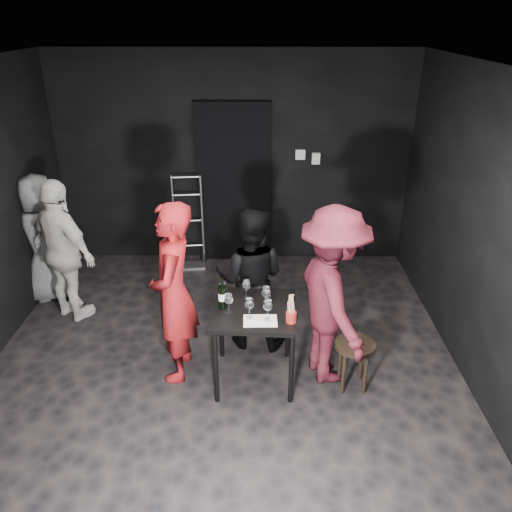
{
  "coord_description": "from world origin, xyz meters",
  "views": [
    {
      "loc": [
        0.35,
        -3.75,
        3.07
      ],
      "look_at": [
        0.31,
        0.25,
        1.1
      ],
      "focal_mm": 35.0,
      "sensor_mm": 36.0,
      "label": 1
    }
  ],
  "objects_px": {
    "bystander_grey": "(45,239)",
    "wine_bottle": "(223,296)",
    "server_red": "(173,283)",
    "woman_black": "(250,281)",
    "hand_truck": "(190,249)",
    "bystander_cream": "(63,248)",
    "man_maroon": "(333,288)",
    "tasting_table": "(254,318)",
    "stool": "(354,352)",
    "breadstick_cup": "(291,309)"
  },
  "relations": [
    {
      "from": "bystander_grey",
      "to": "wine_bottle",
      "type": "distance_m",
      "value": 2.58
    },
    {
      "from": "stool",
      "to": "breadstick_cup",
      "type": "xyz_separation_m",
      "value": [
        -0.57,
        -0.09,
        0.49
      ]
    },
    {
      "from": "tasting_table",
      "to": "bystander_grey",
      "type": "height_order",
      "value": "bystander_grey"
    },
    {
      "from": "stool",
      "to": "server_red",
      "type": "height_order",
      "value": "server_red"
    },
    {
      "from": "server_red",
      "to": "wine_bottle",
      "type": "bearing_deg",
      "value": 79.02
    },
    {
      "from": "breadstick_cup",
      "to": "stool",
      "type": "bearing_deg",
      "value": 9.08
    },
    {
      "from": "woman_black",
      "to": "wine_bottle",
      "type": "relative_size",
      "value": 4.65
    },
    {
      "from": "bystander_grey",
      "to": "tasting_table",
      "type": "bearing_deg",
      "value": 119.63
    },
    {
      "from": "man_maroon",
      "to": "breadstick_cup",
      "type": "xyz_separation_m",
      "value": [
        -0.37,
        -0.27,
        -0.05
      ]
    },
    {
      "from": "hand_truck",
      "to": "tasting_table",
      "type": "height_order",
      "value": "hand_truck"
    },
    {
      "from": "server_red",
      "to": "wine_bottle",
      "type": "height_order",
      "value": "server_red"
    },
    {
      "from": "stool",
      "to": "bystander_grey",
      "type": "xyz_separation_m",
      "value": [
        -3.28,
        1.57,
        0.37
      ]
    },
    {
      "from": "man_maroon",
      "to": "breadstick_cup",
      "type": "distance_m",
      "value": 0.46
    },
    {
      "from": "wine_bottle",
      "to": "server_red",
      "type": "bearing_deg",
      "value": 169.6
    },
    {
      "from": "bystander_cream",
      "to": "breadstick_cup",
      "type": "distance_m",
      "value": 2.64
    },
    {
      "from": "stool",
      "to": "hand_truck",
      "type": "bearing_deg",
      "value": 126.16
    },
    {
      "from": "man_maroon",
      "to": "bystander_grey",
      "type": "height_order",
      "value": "man_maroon"
    },
    {
      "from": "tasting_table",
      "to": "wine_bottle",
      "type": "relative_size",
      "value": 2.48
    },
    {
      "from": "server_red",
      "to": "bystander_grey",
      "type": "xyz_separation_m",
      "value": [
        -1.69,
        1.37,
        -0.2
      ]
    },
    {
      "from": "woman_black",
      "to": "man_maroon",
      "type": "height_order",
      "value": "man_maroon"
    },
    {
      "from": "bystander_cream",
      "to": "woman_black",
      "type": "bearing_deg",
      "value": -159.22
    },
    {
      "from": "woman_black",
      "to": "bystander_grey",
      "type": "distance_m",
      "value": 2.52
    },
    {
      "from": "man_maroon",
      "to": "bystander_grey",
      "type": "xyz_separation_m",
      "value": [
        -3.08,
        1.39,
        -0.17
      ]
    },
    {
      "from": "hand_truck",
      "to": "bystander_grey",
      "type": "bearing_deg",
      "value": -156.85
    },
    {
      "from": "stool",
      "to": "wine_bottle",
      "type": "distance_m",
      "value": 1.26
    },
    {
      "from": "bystander_cream",
      "to": "man_maroon",
      "type": "bearing_deg",
      "value": -165.82
    },
    {
      "from": "woman_black",
      "to": "man_maroon",
      "type": "relative_size",
      "value": 0.76
    },
    {
      "from": "man_maroon",
      "to": "bystander_grey",
      "type": "bearing_deg",
      "value": 50.08
    },
    {
      "from": "wine_bottle",
      "to": "bystander_cream",
      "type": "bearing_deg",
      "value": 149.6
    },
    {
      "from": "hand_truck",
      "to": "wine_bottle",
      "type": "bearing_deg",
      "value": -81.45
    },
    {
      "from": "hand_truck",
      "to": "tasting_table",
      "type": "distance_m",
      "value": 2.52
    },
    {
      "from": "hand_truck",
      "to": "tasting_table",
      "type": "bearing_deg",
      "value": -75.43
    },
    {
      "from": "stool",
      "to": "woman_black",
      "type": "height_order",
      "value": "woman_black"
    },
    {
      "from": "hand_truck",
      "to": "wine_bottle",
      "type": "xyz_separation_m",
      "value": [
        0.62,
        -2.31,
        0.64
      ]
    },
    {
      "from": "tasting_table",
      "to": "bystander_grey",
      "type": "distance_m",
      "value": 2.81
    },
    {
      "from": "stool",
      "to": "breadstick_cup",
      "type": "relative_size",
      "value": 1.73
    },
    {
      "from": "hand_truck",
      "to": "wine_bottle",
      "type": "distance_m",
      "value": 2.47
    },
    {
      "from": "woman_black",
      "to": "bystander_cream",
      "type": "bearing_deg",
      "value": -3.99
    },
    {
      "from": "tasting_table",
      "to": "woman_black",
      "type": "height_order",
      "value": "woman_black"
    },
    {
      "from": "bystander_grey",
      "to": "wine_bottle",
      "type": "xyz_separation_m",
      "value": [
        2.13,
        -1.45,
        0.12
      ]
    },
    {
      "from": "bystander_grey",
      "to": "wine_bottle",
      "type": "height_order",
      "value": "bystander_grey"
    },
    {
      "from": "hand_truck",
      "to": "woman_black",
      "type": "relative_size",
      "value": 0.87
    },
    {
      "from": "bystander_grey",
      "to": "woman_black",
      "type": "bearing_deg",
      "value": 130.27
    },
    {
      "from": "tasting_table",
      "to": "man_maroon",
      "type": "height_order",
      "value": "man_maroon"
    },
    {
      "from": "tasting_table",
      "to": "stool",
      "type": "distance_m",
      "value": 0.93
    },
    {
      "from": "bystander_grey",
      "to": "wine_bottle",
      "type": "relative_size",
      "value": 4.95
    },
    {
      "from": "server_red",
      "to": "tasting_table",
      "type": "bearing_deg",
      "value": 82.45
    },
    {
      "from": "server_red",
      "to": "breadstick_cup",
      "type": "bearing_deg",
      "value": 73.5
    },
    {
      "from": "bystander_grey",
      "to": "stool",
      "type": "bearing_deg",
      "value": 125.36
    },
    {
      "from": "hand_truck",
      "to": "woman_black",
      "type": "distance_m",
      "value": 2.0
    }
  ]
}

